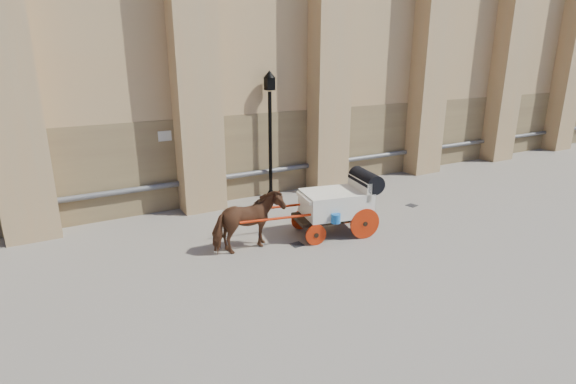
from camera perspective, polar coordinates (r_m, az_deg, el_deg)
ground at (r=12.69m, az=-1.04°, el=-6.10°), size 90.00×90.00×0.00m
horse at (r=11.80m, az=-5.08°, el=-3.85°), size 1.94×1.00×1.59m
carriage at (r=12.93m, az=6.63°, el=-1.16°), size 4.24×1.85×1.80m
street_lamp at (r=15.87m, az=-2.28°, el=7.69°), size 0.42×0.42×4.46m
drain_grate_near at (r=12.38m, az=1.15°, el=-6.69°), size 0.33×0.33×0.01m
drain_grate_far at (r=16.01m, az=15.45°, el=-1.65°), size 0.38×0.38×0.01m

